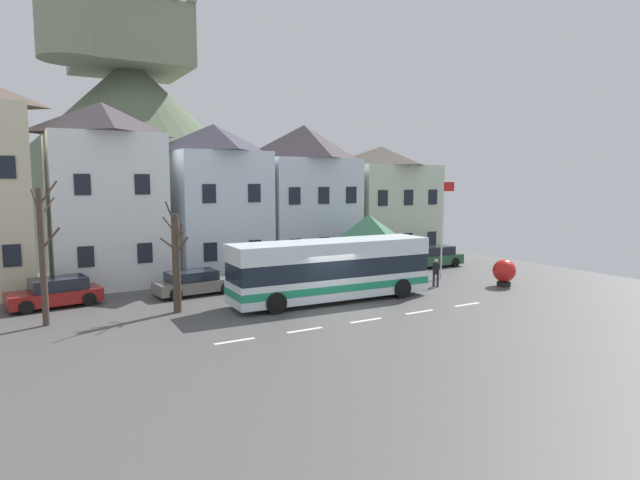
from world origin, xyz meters
TOP-DOWN VIEW (x-y plane):
  - ground_plane at (0.00, -0.00)m, footprint 40.00×60.00m
  - townhouse_01 at (-8.35, 12.26)m, footprint 5.98×6.58m
  - townhouse_02 at (-1.74, 12.14)m, footprint 5.62×6.34m
  - townhouse_03 at (4.53, 11.66)m, footprint 6.38×5.38m
  - townhouse_04 at (11.54, 12.34)m, footprint 6.81×6.74m
  - hilltop_castle at (-2.67, 34.00)m, footprint 36.90×36.90m
  - transit_bus at (0.66, 1.57)m, footprint 10.46×2.87m
  - bus_shelter at (5.89, 5.84)m, footprint 3.60×3.60m
  - parked_car_00 at (12.29, 7.22)m, footprint 4.54×2.00m
  - parked_car_01 at (-11.45, 7.13)m, footprint 4.30×2.41m
  - parked_car_02 at (6.75, 7.26)m, footprint 4.44×2.04m
  - parked_car_03 at (-4.87, 6.48)m, footprint 4.34×2.12m
  - pedestrian_00 at (7.63, 1.63)m, footprint 0.36×0.36m
  - pedestrian_01 at (7.36, 4.05)m, footprint 0.36×0.36m
  - pedestrian_02 at (6.39, 3.47)m, footprint 0.29×0.33m
  - pedestrian_03 at (4.79, 3.80)m, footprint 0.35×0.29m
  - public_bench at (7.41, 8.07)m, footprint 1.41×0.48m
  - flagpole at (9.81, 3.50)m, footprint 0.95×0.10m
  - harbour_buoy at (11.16, -0.14)m, footprint 1.29×1.29m
  - bare_tree_00 at (-12.04, 3.55)m, footprint 1.02×0.92m
  - bare_tree_01 at (-6.68, 3.08)m, footprint 1.21×1.68m

SIDE VIEW (x-z plane):
  - ground_plane at x=0.00m, z-range -0.06..0.00m
  - public_bench at x=7.41m, z-range 0.03..0.90m
  - parked_car_03 at x=-4.87m, z-range -0.01..1.26m
  - parked_car_02 at x=6.75m, z-range -0.01..1.33m
  - parked_car_01 at x=-11.45m, z-range -0.02..1.36m
  - parked_car_00 at x=12.29m, z-range -0.02..1.42m
  - pedestrian_02 at x=6.39m, z-range 0.07..1.57m
  - pedestrian_03 at x=4.79m, z-range 0.03..1.61m
  - harbour_buoy at x=11.16m, z-range 0.07..1.62m
  - pedestrian_00 at x=7.63m, z-range 0.14..1.74m
  - pedestrian_01 at x=7.36m, z-range 0.17..1.82m
  - transit_bus at x=0.66m, z-range 0.02..3.07m
  - bare_tree_01 at x=-6.68m, z-range -0.20..4.93m
  - bare_tree_00 at x=-12.04m, z-range -0.02..6.01m
  - bus_shelter at x=5.89m, z-range 1.18..5.13m
  - flagpole at x=9.81m, z-range 0.53..6.54m
  - townhouse_04 at x=11.54m, z-range 0.00..8.59m
  - townhouse_02 at x=-1.74m, z-range 0.00..9.58m
  - townhouse_03 at x=4.53m, z-range 0.00..9.79m
  - townhouse_01 at x=-8.35m, z-range 0.00..10.51m
  - hilltop_castle at x=-2.67m, z-range -3.44..22.17m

